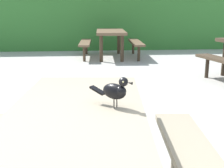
{
  "coord_description": "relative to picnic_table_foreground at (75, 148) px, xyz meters",
  "views": [
    {
      "loc": [
        0.25,
        -1.29,
        1.28
      ],
      "look_at": [
        0.4,
        0.42,
        0.84
      ],
      "focal_mm": 46.74,
      "sensor_mm": 36.0,
      "label": 1
    }
  ],
  "objects": [
    {
      "name": "picnic_table_foreground",
      "position": [
        0.0,
        0.0,
        0.0
      ],
      "size": [
        1.83,
        1.86,
        0.74
      ],
      "color": "gray",
      "rests_on": "ground"
    },
    {
      "name": "bird_grackle",
      "position": [
        0.23,
        0.11,
        0.29
      ],
      "size": [
        0.23,
        0.21,
        0.18
      ],
      "color": "black",
      "rests_on": "picnic_table_foreground"
    },
    {
      "name": "picnic_table_mid_left",
      "position": [
        0.74,
        6.59,
        0.0
      ],
      "size": [
        1.76,
        1.83,
        0.74
      ],
      "color": "brown",
      "rests_on": "ground"
    },
    {
      "name": "hedge_wall",
      "position": [
        -0.17,
        8.91,
        0.4
      ],
      "size": [
        28.0,
        1.82,
        1.91
      ],
      "primitive_type": "cube",
      "color": "#387A33",
      "rests_on": "ground"
    }
  ]
}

